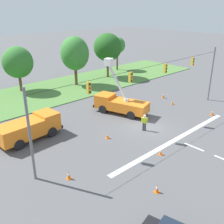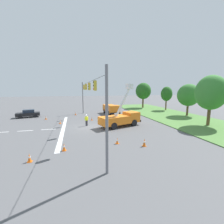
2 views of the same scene
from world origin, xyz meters
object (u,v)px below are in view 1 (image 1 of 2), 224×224
(tree_far_east, at_px, (108,47))
(traffic_cone_lane_edge_a, at_px, (212,112))
(traffic_cone_far_left, at_px, (157,189))
(tree_centre, at_px, (18,62))
(utility_truck_bucket_lift, at_px, (120,103))
(road_worker, at_px, (144,122))
(utility_truck_support_near, at_px, (29,128))
(tree_east, at_px, (75,54))
(traffic_cone_mid_right, at_px, (107,136))
(traffic_cone_far_right, at_px, (161,152))
(traffic_cone_foreground_right, at_px, (69,175))
(traffic_cone_near_bucket, at_px, (172,102))
(traffic_cone_foreground_left, at_px, (163,95))
(tree_east_end, at_px, (117,46))

(tree_far_east, height_order, traffic_cone_lane_edge_a, tree_far_east)
(tree_far_east, relative_size, traffic_cone_far_left, 11.68)
(tree_centre, relative_size, utility_truck_bucket_lift, 0.96)
(tree_centre, bearing_deg, road_worker, -80.97)
(tree_centre, relative_size, traffic_cone_far_left, 10.11)
(tree_centre, xyz_separation_m, utility_truck_support_near, (-6.16, -15.13, -3.17))
(tree_east, relative_size, road_worker, 4.39)
(tree_far_east, xyz_separation_m, utility_truck_bucket_lift, (-10.27, -13.51, -4.04))
(traffic_cone_mid_right, height_order, traffic_cone_far_right, traffic_cone_mid_right)
(traffic_cone_foreground_right, distance_m, traffic_cone_near_bucket, 19.41)
(tree_centre, distance_m, utility_truck_bucket_lift, 17.26)
(utility_truck_support_near, height_order, traffic_cone_far_right, utility_truck_support_near)
(traffic_cone_mid_right, bearing_deg, traffic_cone_lane_edge_a, -17.56)
(tree_centre, distance_m, traffic_cone_mid_right, 20.56)
(road_worker, bearing_deg, tree_far_east, 57.81)
(traffic_cone_mid_right, height_order, traffic_cone_lane_edge_a, traffic_cone_lane_edge_a)
(traffic_cone_mid_right, xyz_separation_m, traffic_cone_lane_edge_a, (13.03, -4.13, 0.06))
(road_worker, bearing_deg, traffic_cone_foreground_left, 26.45)
(road_worker, bearing_deg, utility_truck_bucket_lift, 74.00)
(utility_truck_support_near, distance_m, road_worker, 11.45)
(tree_far_east, distance_m, traffic_cone_mid_right, 23.98)
(traffic_cone_lane_edge_a, bearing_deg, traffic_cone_far_left, -165.24)
(utility_truck_bucket_lift, relative_size, road_worker, 3.94)
(tree_east_end, distance_m, traffic_cone_far_right, 32.65)
(utility_truck_support_near, xyz_separation_m, traffic_cone_near_bucket, (18.12, -3.82, -0.92))
(traffic_cone_mid_right, distance_m, traffic_cone_lane_edge_a, 13.67)
(tree_far_east, bearing_deg, traffic_cone_mid_right, -132.16)
(tree_east, distance_m, traffic_cone_foreground_right, 25.42)
(tree_east_end, xyz_separation_m, traffic_cone_near_bucket, (-8.38, -19.14, -4.52))
(tree_far_east, bearing_deg, traffic_cone_foreground_left, -97.73)
(tree_east_end, relative_size, road_worker, 3.65)
(utility_truck_support_near, distance_m, traffic_cone_mid_right, 7.56)
(tree_far_east, height_order, road_worker, tree_far_east)
(traffic_cone_far_left, bearing_deg, tree_centre, 83.15)
(road_worker, height_order, traffic_cone_far_left, road_worker)
(traffic_cone_foreground_left, height_order, traffic_cone_far_right, traffic_cone_foreground_left)
(tree_far_east, distance_m, traffic_cone_near_bucket, 17.26)
(traffic_cone_near_bucket, bearing_deg, tree_centre, 122.26)
(road_worker, bearing_deg, traffic_cone_mid_right, 162.01)
(tree_far_east, distance_m, traffic_cone_foreground_left, 14.73)
(traffic_cone_foreground_left, bearing_deg, traffic_cone_foreground_right, -162.39)
(road_worker, bearing_deg, traffic_cone_lane_edge_a, -17.38)
(traffic_cone_mid_right, xyz_separation_m, traffic_cone_far_left, (-2.84, -8.31, 0.02))
(traffic_cone_foreground_left, distance_m, traffic_cone_mid_right, 14.33)
(traffic_cone_far_right, bearing_deg, traffic_cone_near_bucket, 30.60)
(utility_truck_bucket_lift, xyz_separation_m, utility_truck_support_near, (-11.05, 1.13, -0.05))
(road_worker, distance_m, traffic_cone_foreground_right, 10.57)
(traffic_cone_mid_right, bearing_deg, tree_east_end, 44.16)
(traffic_cone_lane_edge_a, height_order, traffic_cone_far_right, traffic_cone_lane_edge_a)
(tree_centre, bearing_deg, tree_east, -20.74)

